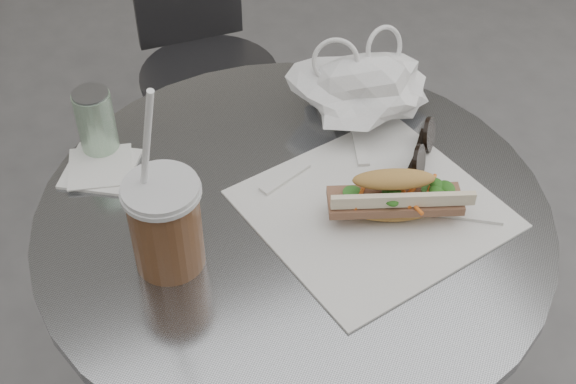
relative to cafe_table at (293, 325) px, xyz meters
name	(u,v)px	position (x,y,z in m)	size (l,w,h in m)	color
cafe_table	(293,325)	(0.00, 0.00, 0.00)	(0.76, 0.76, 0.74)	slate
chair_far	(208,104)	(0.14, 0.85, -0.17)	(0.34, 0.36, 0.65)	#2F2F32
sandwich_paper	(373,209)	(0.11, -0.04, 0.28)	(0.33, 0.31, 0.00)	white
banh_mi	(394,196)	(0.13, -0.07, 0.31)	(0.25, 0.17, 0.08)	tan
iced_coffee	(165,223)	(-0.19, -0.02, 0.35)	(0.10, 0.10, 0.30)	brown
sunglasses	(422,150)	(0.23, 0.02, 0.30)	(0.10, 0.11, 0.06)	black
plastic_bag	(364,90)	(0.20, 0.16, 0.33)	(0.21, 0.16, 0.11)	white
napkin_stack	(100,168)	(-0.24, 0.21, 0.28)	(0.15, 0.15, 0.01)	white
drink_can	(96,122)	(-0.22, 0.25, 0.33)	(0.06, 0.06, 0.11)	#538F59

